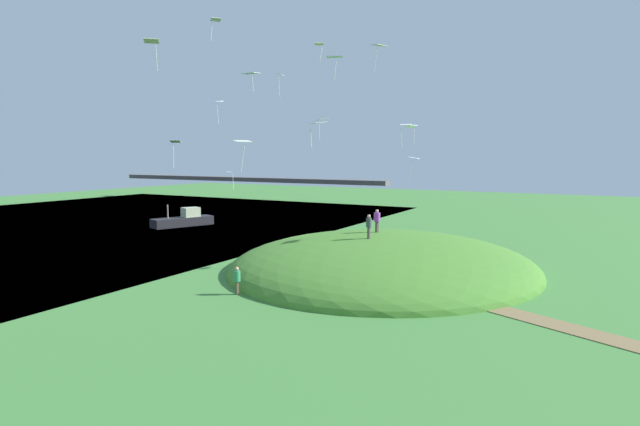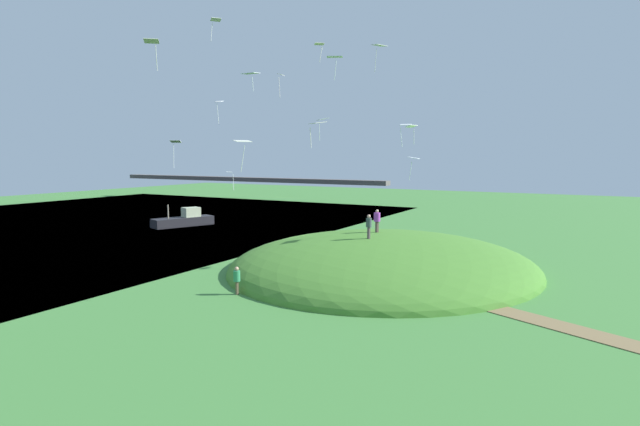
{
  "view_description": "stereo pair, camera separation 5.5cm",
  "coord_description": "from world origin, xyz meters",
  "px_view_note": "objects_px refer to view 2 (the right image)",
  "views": [
    {
      "loc": [
        21.58,
        -33.89,
        7.77
      ],
      "look_at": [
        4.55,
        -3.19,
        3.82
      ],
      "focal_mm": 28.51,
      "sensor_mm": 36.0,
      "label": 1
    },
    {
      "loc": [
        21.63,
        -33.86,
        7.77
      ],
      "look_at": [
        4.55,
        -3.19,
        3.82
      ],
      "focal_mm": 28.51,
      "sensor_mm": 36.0,
      "label": 2
    }
  ],
  "objects_px": {
    "kite_3": "(335,58)",
    "kite_10": "(322,120)",
    "kite_11": "(379,47)",
    "kite_9": "(215,21)",
    "kite_14": "(413,159)",
    "kite_0": "(243,142)",
    "kite_2": "(251,74)",
    "kite_15": "(152,43)",
    "kite_1": "(230,173)",
    "kite_7": "(317,124)",
    "kite_5": "(319,45)",
    "kite_12": "(219,104)",
    "kite_4": "(405,126)",
    "boat_on_lake": "(184,220)",
    "person_on_hilltop": "(377,218)",
    "kite_13": "(280,77)",
    "kite_6": "(412,127)",
    "person_near_shore": "(369,223)",
    "kite_8": "(175,144)",
    "person_walking_path": "(237,277)"
  },
  "relations": [
    {
      "from": "kite_3",
      "to": "kite_10",
      "type": "bearing_deg",
      "value": -141.33
    },
    {
      "from": "kite_11",
      "to": "kite_3",
      "type": "bearing_deg",
      "value": -114.93
    },
    {
      "from": "kite_3",
      "to": "kite_10",
      "type": "distance_m",
      "value": 4.51
    },
    {
      "from": "kite_9",
      "to": "kite_14",
      "type": "distance_m",
      "value": 17.48
    },
    {
      "from": "kite_0",
      "to": "kite_11",
      "type": "distance_m",
      "value": 12.94
    },
    {
      "from": "kite_2",
      "to": "kite_11",
      "type": "bearing_deg",
      "value": 53.58
    },
    {
      "from": "kite_15",
      "to": "kite_1",
      "type": "bearing_deg",
      "value": 106.9
    },
    {
      "from": "kite_0",
      "to": "kite_7",
      "type": "relative_size",
      "value": 1.65
    },
    {
      "from": "kite_5",
      "to": "kite_9",
      "type": "xyz_separation_m",
      "value": [
        -8.7,
        0.03,
        2.59
      ]
    },
    {
      "from": "kite_3",
      "to": "kite_11",
      "type": "bearing_deg",
      "value": 65.07
    },
    {
      "from": "kite_11",
      "to": "kite_12",
      "type": "xyz_separation_m",
      "value": [
        -12.86,
        -3.52,
        -3.97
      ]
    },
    {
      "from": "kite_4",
      "to": "boat_on_lake",
      "type": "bearing_deg",
      "value": 170.24
    },
    {
      "from": "kite_7",
      "to": "boat_on_lake",
      "type": "bearing_deg",
      "value": 146.52
    },
    {
      "from": "kite_0",
      "to": "kite_1",
      "type": "xyz_separation_m",
      "value": [
        -5.36,
        5.12,
        -2.43
      ]
    },
    {
      "from": "boat_on_lake",
      "to": "person_on_hilltop",
      "type": "relative_size",
      "value": 4.23
    },
    {
      "from": "boat_on_lake",
      "to": "kite_0",
      "type": "distance_m",
      "value": 23.79
    },
    {
      "from": "kite_9",
      "to": "kite_13",
      "type": "distance_m",
      "value": 9.31
    },
    {
      "from": "kite_11",
      "to": "kite_13",
      "type": "distance_m",
      "value": 10.22
    },
    {
      "from": "kite_0",
      "to": "kite_6",
      "type": "xyz_separation_m",
      "value": [
        10.73,
        4.83,
        1.0
      ]
    },
    {
      "from": "kite_12",
      "to": "kite_15",
      "type": "bearing_deg",
      "value": -69.41
    },
    {
      "from": "kite_0",
      "to": "kite_4",
      "type": "height_order",
      "value": "kite_4"
    },
    {
      "from": "person_near_shore",
      "to": "kite_13",
      "type": "bearing_deg",
      "value": -1.91
    },
    {
      "from": "kite_6",
      "to": "kite_12",
      "type": "relative_size",
      "value": 0.66
    },
    {
      "from": "kite_0",
      "to": "kite_10",
      "type": "relative_size",
      "value": 1.39
    },
    {
      "from": "kite_0",
      "to": "kite_1",
      "type": "relative_size",
      "value": 1.41
    },
    {
      "from": "kite_3",
      "to": "kite_7",
      "type": "height_order",
      "value": "kite_3"
    },
    {
      "from": "kite_10",
      "to": "kite_15",
      "type": "xyz_separation_m",
      "value": [
        -6.3,
        -9.93,
        4.21
      ]
    },
    {
      "from": "person_near_shore",
      "to": "kite_4",
      "type": "xyz_separation_m",
      "value": [
        0.21,
        6.13,
        6.72
      ]
    },
    {
      "from": "kite_6",
      "to": "kite_13",
      "type": "xyz_separation_m",
      "value": [
        -13.88,
        4.84,
        5.0
      ]
    },
    {
      "from": "kite_1",
      "to": "kite_0",
      "type": "bearing_deg",
      "value": -43.68
    },
    {
      "from": "kite_8",
      "to": "kite_14",
      "type": "height_order",
      "value": "kite_8"
    },
    {
      "from": "person_near_shore",
      "to": "kite_8",
      "type": "relative_size",
      "value": 0.76
    },
    {
      "from": "boat_on_lake",
      "to": "kite_0",
      "type": "xyz_separation_m",
      "value": [
        18.3,
        -12.88,
        8.07
      ]
    },
    {
      "from": "kite_5",
      "to": "kite_12",
      "type": "height_order",
      "value": "kite_5"
    },
    {
      "from": "kite_1",
      "to": "kite_7",
      "type": "bearing_deg",
      "value": -35.65
    },
    {
      "from": "kite_1",
      "to": "kite_12",
      "type": "relative_size",
      "value": 0.81
    },
    {
      "from": "kite_4",
      "to": "kite_6",
      "type": "distance_m",
      "value": 3.75
    },
    {
      "from": "kite_4",
      "to": "kite_14",
      "type": "height_order",
      "value": "kite_4"
    },
    {
      "from": "person_near_shore",
      "to": "kite_10",
      "type": "bearing_deg",
      "value": 9.8
    },
    {
      "from": "kite_11",
      "to": "kite_13",
      "type": "bearing_deg",
      "value": 171.35
    },
    {
      "from": "kite_3",
      "to": "kite_8",
      "type": "xyz_separation_m",
      "value": [
        -11.46,
        -4.34,
        -6.07
      ]
    },
    {
      "from": "kite_14",
      "to": "boat_on_lake",
      "type": "bearing_deg",
      "value": 164.91
    },
    {
      "from": "kite_12",
      "to": "person_on_hilltop",
      "type": "bearing_deg",
      "value": 1.65
    },
    {
      "from": "kite_0",
      "to": "kite_12",
      "type": "relative_size",
      "value": 1.15
    },
    {
      "from": "kite_11",
      "to": "kite_9",
      "type": "bearing_deg",
      "value": -143.06
    },
    {
      "from": "person_near_shore",
      "to": "person_walking_path",
      "type": "bearing_deg",
      "value": 94.89
    },
    {
      "from": "kite_3",
      "to": "kite_9",
      "type": "distance_m",
      "value": 9.13
    },
    {
      "from": "person_walking_path",
      "to": "kite_6",
      "type": "distance_m",
      "value": 15.71
    },
    {
      "from": "person_on_hilltop",
      "to": "kite_11",
      "type": "relative_size",
      "value": 0.8
    },
    {
      "from": "kite_3",
      "to": "kite_7",
      "type": "relative_size",
      "value": 1.24
    }
  ]
}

